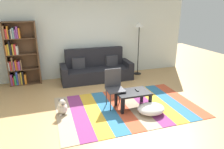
# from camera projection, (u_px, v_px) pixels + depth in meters

# --- Properties ---
(ground_plane) EXTENTS (14.00, 14.00, 0.00)m
(ground_plane) POSITION_uv_depth(u_px,v_px,m) (115.00, 107.00, 4.87)
(ground_plane) COLOR tan
(back_wall) EXTENTS (6.80, 0.10, 2.70)m
(back_wall) POSITION_uv_depth(u_px,v_px,m) (90.00, 36.00, 6.73)
(back_wall) COLOR silver
(back_wall) RESTS_ON ground_plane
(rug) EXTENTS (3.28, 2.08, 0.01)m
(rug) POSITION_uv_depth(u_px,v_px,m) (127.00, 107.00, 4.85)
(rug) COLOR tan
(rug) RESTS_ON ground_plane
(couch) EXTENTS (2.26, 0.80, 1.00)m
(couch) POSITION_uv_depth(u_px,v_px,m) (96.00, 69.00, 6.60)
(couch) COLOR black
(couch) RESTS_ON ground_plane
(bookshelf) EXTENTS (0.90, 0.28, 1.89)m
(bookshelf) POSITION_uv_depth(u_px,v_px,m) (19.00, 56.00, 6.00)
(bookshelf) COLOR brown
(bookshelf) RESTS_ON ground_plane
(coffee_table) EXTENTS (0.76, 0.51, 0.40)m
(coffee_table) POSITION_uv_depth(u_px,v_px,m) (133.00, 94.00, 4.73)
(coffee_table) COLOR black
(coffee_table) RESTS_ON rug
(pouf) EXTENTS (0.62, 0.51, 0.21)m
(pouf) POSITION_uv_depth(u_px,v_px,m) (151.00, 109.00, 4.52)
(pouf) COLOR white
(pouf) RESTS_ON rug
(dog) EXTENTS (0.22, 0.35, 0.40)m
(dog) POSITION_uv_depth(u_px,v_px,m) (62.00, 107.00, 4.50)
(dog) COLOR beige
(dog) RESTS_ON ground_plane
(standing_lamp) EXTENTS (0.32, 0.32, 1.78)m
(standing_lamp) POSITION_uv_depth(u_px,v_px,m) (139.00, 32.00, 6.76)
(standing_lamp) COLOR black
(standing_lamp) RESTS_ON ground_plane
(tv_remote) EXTENTS (0.05, 0.15, 0.02)m
(tv_remote) POSITION_uv_depth(u_px,v_px,m) (137.00, 90.00, 4.77)
(tv_remote) COLOR black
(tv_remote) RESTS_ON coffee_table
(folding_chair) EXTENTS (0.40, 0.40, 0.90)m
(folding_chair) POSITION_uv_depth(u_px,v_px,m) (114.00, 85.00, 4.77)
(folding_chair) COLOR #38383D
(folding_chair) RESTS_ON ground_plane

